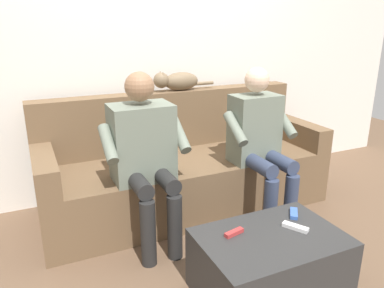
{
  "coord_description": "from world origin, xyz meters",
  "views": [
    {
      "loc": [
        1.14,
        2.52,
        1.49
      ],
      "look_at": [
        0.0,
        0.03,
        0.59
      ],
      "focal_mm": 35.04,
      "sensor_mm": 36.0,
      "label": 1
    }
  ],
  "objects": [
    {
      "name": "remote_white",
      "position": [
        -0.17,
        1.07,
        0.38
      ],
      "size": [
        0.11,
        0.15,
        0.02
      ],
      "primitive_type": "cube",
      "rotation": [
        0.0,
        0.0,
        2.08
      ],
      "color": "white",
      "rests_on": "coffee_table"
    },
    {
      "name": "person_left_seated",
      "position": [
        -0.45,
        0.28,
        0.65
      ],
      "size": [
        0.52,
        0.55,
        1.17
      ],
      "color": "slate",
      "rests_on": "ground"
    },
    {
      "name": "cat_on_backrest",
      "position": [
        -0.05,
        -0.41,
        1.01
      ],
      "size": [
        0.55,
        0.14,
        0.17
      ],
      "color": "#756047",
      "rests_on": "couch"
    },
    {
      "name": "remote_red",
      "position": [
        0.18,
        0.97,
        0.38
      ],
      "size": [
        0.12,
        0.06,
        0.02
      ],
      "primitive_type": "cube",
      "rotation": [
        0.0,
        0.0,
        0.22
      ],
      "color": "#B73333",
      "rests_on": "coffee_table"
    },
    {
      "name": "ground_plane",
      "position": [
        0.0,
        0.6,
        0.0
      ],
      "size": [
        8.0,
        8.0,
        0.0
      ],
      "primitive_type": "plane",
      "color": "brown"
    },
    {
      "name": "back_wall",
      "position": [
        0.0,
        -0.63,
        1.32
      ],
      "size": [
        5.4,
        0.06,
        2.63
      ],
      "primitive_type": "cube",
      "color": "silver",
      "rests_on": "ground"
    },
    {
      "name": "coffee_table",
      "position": [
        0.0,
        1.07,
        0.18
      ],
      "size": [
        0.8,
        0.54,
        0.37
      ],
      "color": "#2D2D2D",
      "rests_on": "ground"
    },
    {
      "name": "couch",
      "position": [
        0.0,
        -0.14,
        0.32
      ],
      "size": [
        2.3,
        0.81,
        0.93
      ],
      "color": "brown",
      "rests_on": "ground"
    },
    {
      "name": "remote_blue",
      "position": [
        -0.26,
        0.94,
        0.38
      ],
      "size": [
        0.11,
        0.12,
        0.02
      ],
      "primitive_type": "cube",
      "rotation": [
        0.0,
        0.0,
        0.91
      ],
      "color": "#3860B7",
      "rests_on": "coffee_table"
    },
    {
      "name": "person_right_seated",
      "position": [
        0.45,
        0.24,
        0.67
      ],
      "size": [
        0.56,
        0.54,
        1.18
      ],
      "color": "slate",
      "rests_on": "ground"
    }
  ]
}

